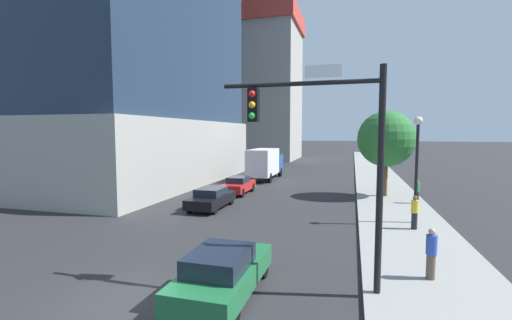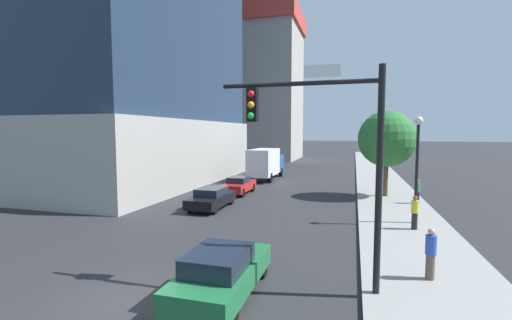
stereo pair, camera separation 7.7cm
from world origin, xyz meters
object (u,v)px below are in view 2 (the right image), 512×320
at_px(construction_building, 261,80).
at_px(car_green, 222,272).
at_px(street_tree, 387,139).
at_px(car_red, 239,185).
at_px(pedestrian_yellow_shirt, 415,212).
at_px(box_truck, 266,163).
at_px(car_black, 212,198).
at_px(pedestrian_green_shirt, 417,192).
at_px(street_lamp, 417,153).
at_px(traffic_light_pole, 325,138).
at_px(pedestrian_blue_shirt, 431,253).

bearing_deg(construction_building, car_green, -76.10).
xyz_separation_m(street_tree, car_red, (-11.27, -1.44, -3.76)).
bearing_deg(pedestrian_yellow_shirt, street_tree, 93.88).
bearing_deg(construction_building, box_truck, -73.91).
relative_size(car_black, pedestrian_yellow_shirt, 2.59).
bearing_deg(car_red, car_black, -90.00).
distance_m(car_black, pedestrian_green_shirt, 13.91).
relative_size(construction_building, pedestrian_yellow_shirt, 19.83).
height_order(street_lamp, box_truck, street_lamp).
distance_m(street_lamp, pedestrian_green_shirt, 6.25).
bearing_deg(construction_building, traffic_light_pole, -72.81).
xyz_separation_m(street_lamp, car_black, (-12.13, 0.83, -3.18)).
xyz_separation_m(pedestrian_green_shirt, pedestrian_blue_shirt, (-1.72, -12.99, 0.06)).
relative_size(street_lamp, street_tree, 0.88).
bearing_deg(street_tree, car_black, -148.31).
bearing_deg(car_black, pedestrian_yellow_shirt, -10.44).
relative_size(street_tree, car_green, 1.42).
bearing_deg(car_red, pedestrian_yellow_shirt, -32.96).
relative_size(car_black, pedestrian_blue_shirt, 2.56).
bearing_deg(car_black, pedestrian_blue_shirt, -36.30).
xyz_separation_m(construction_building, box_truck, (7.98, -27.68, -12.93)).
bearing_deg(pedestrian_blue_shirt, street_lamp, 84.48).
relative_size(street_tree, car_red, 1.57).
height_order(construction_building, car_black, construction_building).
xyz_separation_m(street_tree, car_green, (-6.14, -17.99, -3.74)).
distance_m(street_tree, pedestrian_green_shirt, 4.60).
bearing_deg(traffic_light_pole, construction_building, 107.19).
bearing_deg(pedestrian_blue_shirt, box_truck, 116.73).
xyz_separation_m(car_red, pedestrian_yellow_shirt, (11.89, -7.71, 0.30)).
bearing_deg(traffic_light_pole, car_black, 129.16).
xyz_separation_m(street_lamp, pedestrian_blue_shirt, (-0.73, -7.54, -2.84)).
relative_size(traffic_light_pole, pedestrian_yellow_shirt, 4.06).
bearing_deg(construction_building, car_red, -77.64).
bearing_deg(car_red, pedestrian_green_shirt, -3.92).
distance_m(street_lamp, car_red, 14.05).
height_order(car_red, pedestrian_green_shirt, pedestrian_green_shirt).
bearing_deg(box_truck, pedestrian_yellow_shirt, -54.15).
height_order(street_lamp, pedestrian_yellow_shirt, street_lamp).
relative_size(car_green, pedestrian_green_shirt, 2.83).
xyz_separation_m(car_green, pedestrian_green_shirt, (7.99, 15.65, 0.23)).
bearing_deg(car_green, construction_building, 103.90).
distance_m(box_truck, pedestrian_green_shirt, 16.30).
bearing_deg(pedestrian_yellow_shirt, car_red, 147.04).
height_order(car_green, pedestrian_blue_shirt, pedestrian_blue_shirt).
distance_m(construction_building, street_tree, 41.23).
bearing_deg(pedestrian_green_shirt, traffic_light_pole, -109.25).
bearing_deg(pedestrian_blue_shirt, car_black, 143.70).
height_order(car_green, pedestrian_green_shirt, pedestrian_green_shirt).
xyz_separation_m(street_lamp, pedestrian_yellow_shirt, (-0.24, -1.36, -2.85)).
height_order(street_tree, box_truck, street_tree).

